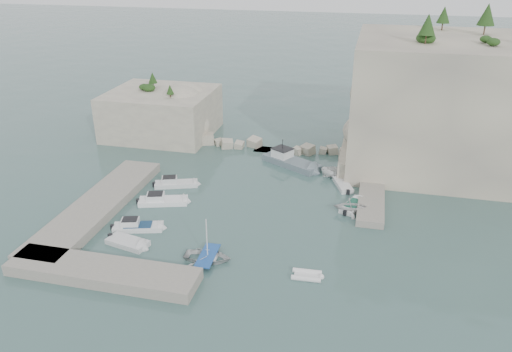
% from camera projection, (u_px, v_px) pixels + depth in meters
% --- Properties ---
extents(ground, '(400.00, 400.00, 0.00)m').
position_uv_depth(ground, '(243.00, 223.00, 54.65)').
color(ground, '#42635F').
rests_on(ground, ground).
extents(cliff_east, '(26.00, 22.00, 17.00)m').
position_uv_depth(cliff_east, '(453.00, 104.00, 66.61)').
color(cliff_east, beige).
rests_on(cliff_east, ground).
extents(cliff_terrace, '(8.00, 10.00, 2.50)m').
position_uv_depth(cliff_terrace, '(370.00, 161.00, 67.32)').
color(cliff_terrace, beige).
rests_on(cliff_terrace, ground).
extents(outcrop_west, '(16.00, 14.00, 7.00)m').
position_uv_depth(outcrop_west, '(162.00, 113.00, 79.52)').
color(outcrop_west, beige).
rests_on(outcrop_west, ground).
extents(quay_west, '(5.00, 24.00, 1.10)m').
position_uv_depth(quay_west, '(98.00, 206.00, 57.12)').
color(quay_west, '#9E9689').
rests_on(quay_west, ground).
extents(quay_south, '(18.00, 4.00, 1.10)m').
position_uv_depth(quay_south, '(103.00, 272.00, 45.47)').
color(quay_south, '#9E9689').
rests_on(quay_south, ground).
extents(ledge_east, '(3.00, 16.00, 0.80)m').
position_uv_depth(ledge_east, '(372.00, 193.00, 60.49)').
color(ledge_east, '#9E9689').
rests_on(ledge_east, ground).
extents(breakwater, '(28.00, 3.00, 1.40)m').
position_uv_depth(breakwater, '(274.00, 146.00, 74.03)').
color(breakwater, beige).
rests_on(breakwater, ground).
extents(motorboat_b, '(6.57, 3.77, 1.40)m').
position_uv_depth(motorboat_b, '(163.00, 203.00, 58.90)').
color(motorboat_b, white).
rests_on(motorboat_b, ground).
extents(motorboat_d, '(6.02, 3.25, 1.40)m').
position_uv_depth(motorboat_d, '(139.00, 229.00, 53.40)').
color(motorboat_d, white).
rests_on(motorboat_d, ground).
extents(motorboat_a, '(6.13, 3.60, 1.40)m').
position_uv_depth(motorboat_a, '(176.00, 186.00, 63.17)').
color(motorboat_a, silver).
rests_on(motorboat_a, ground).
extents(motorboat_e, '(5.08, 2.97, 0.70)m').
position_uv_depth(motorboat_e, '(128.00, 245.00, 50.66)').
color(motorboat_e, silver).
rests_on(motorboat_e, ground).
extents(rowboat, '(4.73, 3.47, 0.95)m').
position_uv_depth(rowboat, '(208.00, 260.00, 48.20)').
color(rowboat, silver).
rests_on(rowboat, ground).
extents(inflatable_dinghy, '(3.02, 1.57, 0.44)m').
position_uv_depth(inflatable_dinghy, '(307.00, 277.00, 45.71)').
color(inflatable_dinghy, white).
rests_on(inflatable_dinghy, ground).
extents(tender_east_a, '(4.21, 3.80, 1.95)m').
position_uv_depth(tender_east_a, '(350.00, 213.00, 56.79)').
color(tender_east_a, silver).
rests_on(tender_east_a, ground).
extents(tender_east_b, '(3.30, 5.12, 0.70)m').
position_uv_depth(tender_east_b, '(353.00, 208.00, 57.87)').
color(tender_east_b, white).
rests_on(tender_east_b, ground).
extents(tender_east_c, '(3.11, 4.98, 0.70)m').
position_uv_depth(tender_east_c, '(343.00, 187.00, 62.96)').
color(tender_east_c, silver).
rests_on(tender_east_c, ground).
extents(tender_east_d, '(4.60, 2.75, 1.67)m').
position_uv_depth(tender_east_d, '(337.00, 177.00, 65.70)').
color(tender_east_d, white).
rests_on(tender_east_d, ground).
extents(work_boat, '(9.48, 7.08, 2.20)m').
position_uv_depth(work_boat, '(291.00, 165.00, 69.16)').
color(work_boat, slate).
rests_on(work_boat, ground).
extents(rowboat_mast, '(0.10, 0.10, 4.20)m').
position_uv_depth(rowboat_mast, '(207.00, 237.00, 47.13)').
color(rowboat_mast, white).
rests_on(rowboat_mast, rowboat).
extents(vegetation, '(53.48, 13.88, 13.40)m').
position_uv_depth(vegetation, '(421.00, 28.00, 65.02)').
color(vegetation, '#1E4219').
rests_on(vegetation, ground).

